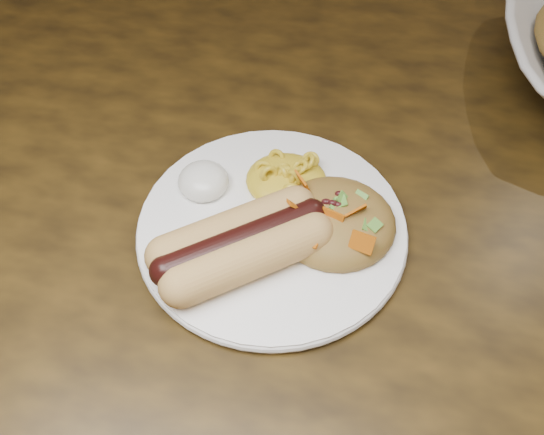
# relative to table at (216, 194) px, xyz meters

# --- Properties ---
(floor) EXTENTS (4.00, 4.00, 0.00)m
(floor) POSITION_rel_table_xyz_m (0.00, 0.00, -0.66)
(floor) COLOR brown
(floor) RESTS_ON ground
(table) EXTENTS (1.60, 0.90, 0.75)m
(table) POSITION_rel_table_xyz_m (0.00, 0.00, 0.00)
(table) COLOR #442E0E
(table) RESTS_ON floor
(plate) EXTENTS (0.31, 0.31, 0.01)m
(plate) POSITION_rel_table_xyz_m (0.09, -0.11, 0.10)
(plate) COLOR white
(plate) RESTS_ON table
(hotdog) EXTENTS (0.12, 0.14, 0.04)m
(hotdog) POSITION_rel_table_xyz_m (0.07, -0.15, 0.12)
(hotdog) COLOR tan
(hotdog) RESTS_ON plate
(mac_and_cheese) EXTENTS (0.08, 0.08, 0.03)m
(mac_and_cheese) POSITION_rel_table_xyz_m (0.09, -0.06, 0.12)
(mac_and_cheese) COLOR gold
(mac_and_cheese) RESTS_ON plate
(sour_cream) EXTENTS (0.05, 0.05, 0.03)m
(sour_cream) POSITION_rel_table_xyz_m (0.02, -0.08, 0.12)
(sour_cream) COLOR silver
(sour_cream) RESTS_ON plate
(taco_salad) EXTENTS (0.11, 0.10, 0.05)m
(taco_salad) POSITION_rel_table_xyz_m (0.14, -0.10, 0.12)
(taco_salad) COLOR #BC5B2B
(taco_salad) RESTS_ON plate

